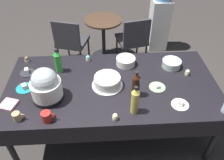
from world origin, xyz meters
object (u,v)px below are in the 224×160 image
Objects in this scene: maroon_chair_left at (71,40)px; water_cooler at (160,17)px; dessert_plate_teal at (25,88)px; coffee_mug_red at (47,117)px; dessert_plate_charcoal at (27,72)px; dessert_plate_white at (180,104)px; maroon_chair_right at (133,38)px; soda_bottle_ginger_ale at (135,101)px; soda_bottle_cola at (136,85)px; dessert_plate_sage at (157,87)px; cupcake_rose at (27,59)px; cupcake_mint at (88,58)px; potluck_table at (112,88)px; frosted_layer_cake at (107,82)px; ceramic_snack_bowl at (126,61)px; round_cafe_table at (103,32)px; glass_salad_bowl at (171,64)px; coffee_mug_tan at (17,116)px; cupcake_vanilla at (115,117)px; slow_cooker at (46,86)px; soda_bottle_lime_soda at (58,61)px; cupcake_cocoa at (187,72)px.

maroon_chair_left is 0.69× the size of water_cooler.
coffee_mug_red is at bearing -55.32° from dessert_plate_teal.
water_cooler reaches higher than dessert_plate_charcoal.
dessert_plate_white is 1.73m from maroon_chair_right.
soda_bottle_cola is at bearing 79.80° from soda_bottle_ginger_ale.
dessert_plate_sage is 2.49× the size of cupcake_rose.
dessert_plate_sage is at bearing -35.81° from cupcake_mint.
potluck_table is 0.35m from soda_bottle_cola.
frosted_layer_cake is 0.42m from ceramic_snack_bowl.
round_cafe_table is (-0.23, 1.97, -0.39)m from soda_bottle_ginger_ale.
dessert_plate_white is at bearing -24.87° from frosted_layer_cake.
maroon_chair_left reaches higher than dessert_plate_white.
ceramic_snack_bowl reaches higher than cupcake_mint.
glass_salad_bowl reaches higher than round_cafe_table.
soda_bottle_cola reaches higher than coffee_mug_tan.
soda_bottle_ginger_ale reaches higher than cupcake_vanilla.
glass_salad_bowl reaches higher than dessert_plate_teal.
water_cooler reaches higher than soda_bottle_cola.
coffee_mug_red is at bearing -83.22° from slow_cooker.
dessert_plate_charcoal is 2.40× the size of cupcake_rose.
soda_bottle_cola is at bearing -81.36° from round_cafe_table.
dessert_plate_charcoal is at bearing 142.54° from cupcake_vanilla.
water_cooler reaches higher than maroon_chair_left.
coffee_mug_red is 0.10× the size of water_cooler.
frosted_layer_cake is at bearing -69.31° from maroon_chair_left.
soda_bottle_ginger_ale is at bearing -29.62° from dessert_plate_charcoal.
dessert_plate_sage is at bearing -6.54° from frosted_layer_cake.
dessert_plate_white is 1.17m from cupcake_mint.
ceramic_snack_bowl is 1.29× the size of dessert_plate_sage.
glass_salad_bowl is 1.27m from soda_bottle_lime_soda.
soda_bottle_ginger_ale reaches higher than cupcake_rose.
soda_bottle_ginger_ale is (0.18, -0.40, 0.20)m from potluck_table.
maroon_chair_left is (-0.52, 1.38, -0.31)m from frosted_layer_cake.
dessert_plate_sage is 0.23× the size of round_cafe_table.
water_cooler is (0.72, 2.05, -0.30)m from soda_bottle_cola.
maroon_chair_left reaches higher than cupcake_rose.
dessert_plate_charcoal is at bearing 163.50° from frosted_layer_cake.
cupcake_cocoa is 1.00× the size of cupcake_mint.
soda_bottle_lime_soda is at bearing 40.43° from dessert_plate_teal.
soda_bottle_lime_soda is (-0.57, 0.73, 0.10)m from cupcake_vanilla.
cupcake_mint is at bearing 55.31° from coffee_mug_tan.
maroon_chair_left reaches higher than glass_salad_bowl.
glass_salad_bowl is 1.68m from cupcake_rose.
cupcake_rose is 0.24× the size of soda_bottle_lime_soda.
maroon_chair_right is (-0.28, 1.10, -0.30)m from glass_salad_bowl.
coffee_mug_tan reaches higher than cupcake_mint.
cupcake_rose is 0.52× the size of coffee_mug_red.
cupcake_rose is at bearing 119.02° from slow_cooker.
cupcake_cocoa is 0.08× the size of maroon_chair_right.
soda_bottle_cola is at bearing -155.25° from cupcake_cocoa.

